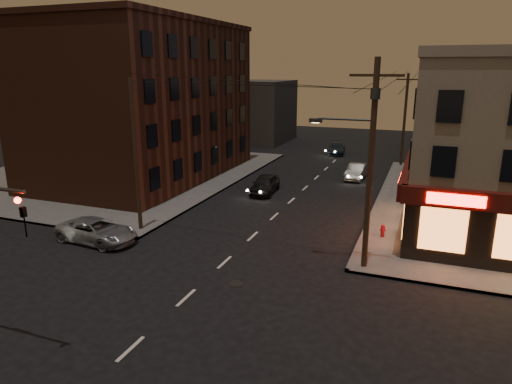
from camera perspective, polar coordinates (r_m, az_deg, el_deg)
The scene contains 14 objects.
ground at distance 20.60m, azimuth -8.74°, elevation -12.94°, with size 120.00×120.00×0.00m, color black.
sidewalk_nw at distance 45.12m, azimuth -16.88°, elevation 2.36°, with size 24.00×28.00×0.15m, color #514F4C.
brick_apartment at distance 42.12m, azimuth -13.73°, elevation 10.76°, with size 12.00×20.00×13.00m, color #4B2618.
bg_building_ne_a at distance 54.22m, azimuth 26.01°, elevation 7.24°, with size 10.00×12.00×7.00m, color #3F3D3A.
bg_building_nw at distance 62.06m, azimuth -0.20°, elevation 10.07°, with size 9.00×10.00×8.00m, color #3F3D3A.
bg_building_ne_b at distance 68.04m, azimuth 23.38°, elevation 8.45°, with size 8.00×8.00×6.00m, color #3F3D3A.
utility_pole_main at distance 21.96m, azimuth 13.91°, elevation 4.56°, with size 4.20×0.44×10.00m.
utility_pole_far at distance 47.98m, azimuth 18.07°, elevation 8.56°, with size 0.26×0.26×9.00m, color #382619.
utility_pole_west at distance 27.81m, azimuth -14.80°, elevation 4.37°, with size 0.24×0.24×9.00m, color #382619.
suv_cross at distance 27.66m, azimuth -19.28°, elevation -4.60°, with size 2.23×4.83×1.34m, color gray.
sedan_near at distance 36.24m, azimuth 1.12°, elevation 1.01°, with size 1.72×4.27×1.45m, color black.
sedan_mid at distance 41.88m, azimuth 12.47°, elevation 2.53°, with size 1.43×4.10×1.35m, color slate.
sedan_far at distance 53.72m, azimuth 10.04°, elevation 5.41°, with size 1.83×4.51×1.31m, color #182331.
fire_hydrant at distance 27.57m, azimuth 15.56°, elevation -4.60°, with size 0.34×0.34×0.76m.
Camera 1 is at (9.24, -15.65, 9.70)m, focal length 32.00 mm.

